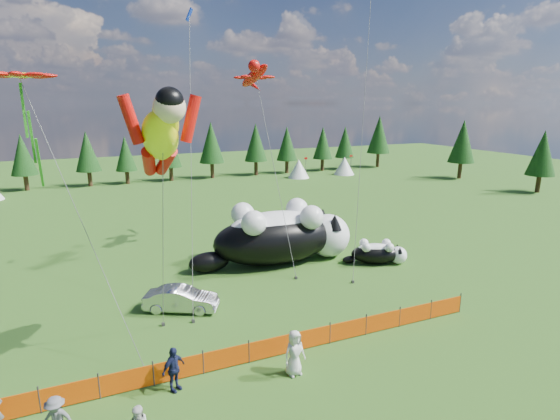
# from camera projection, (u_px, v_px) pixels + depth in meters

# --- Properties ---
(ground) EXTENTS (160.00, 160.00, 0.00)m
(ground) POSITION_uv_depth(u_px,v_px,m) (248.00, 327.00, 22.00)
(ground) COLOR #113D0B
(ground) RESTS_ON ground
(safety_fence) EXTENTS (22.06, 0.06, 1.10)m
(safety_fence) POSITION_uv_depth(u_px,v_px,m) (270.00, 347.00, 19.20)
(safety_fence) COLOR #262626
(safety_fence) RESTS_ON ground
(tree_line) EXTENTS (90.00, 4.00, 8.00)m
(tree_line) POSITION_uv_depth(u_px,v_px,m) (142.00, 154.00, 61.22)
(tree_line) COLOR black
(tree_line) RESTS_ON ground
(festival_tents) EXTENTS (50.00, 3.20, 2.80)m
(festival_tents) POSITION_uv_depth(u_px,v_px,m) (228.00, 173.00, 61.59)
(festival_tents) COLOR white
(festival_tents) RESTS_ON ground
(cat_large) EXTENTS (11.79, 4.46, 4.26)m
(cat_large) POSITION_uv_depth(u_px,v_px,m) (282.00, 235.00, 30.54)
(cat_large) COLOR black
(cat_large) RESTS_ON ground
(cat_small) EXTENTS (4.32, 2.86, 1.65)m
(cat_small) POSITION_uv_depth(u_px,v_px,m) (378.00, 253.00, 30.57)
(cat_small) COLOR black
(cat_small) RESTS_ON ground
(car) EXTENTS (4.16, 3.00, 1.30)m
(car) POSITION_uv_depth(u_px,v_px,m) (181.00, 299.00, 23.62)
(car) COLOR #BBBBC0
(car) RESTS_ON ground
(spectator_c) EXTENTS (1.21, 1.04, 1.84)m
(spectator_c) POSITION_uv_depth(u_px,v_px,m) (174.00, 369.00, 16.92)
(spectator_c) COLOR #161B3D
(spectator_c) RESTS_ON ground
(spectator_e) EXTENTS (1.02, 0.73, 1.96)m
(spectator_e) POSITION_uv_depth(u_px,v_px,m) (294.00, 353.00, 17.93)
(spectator_e) COLOR silver
(spectator_e) RESTS_ON ground
(superhero_kite) EXTENTS (4.76, 6.30, 12.04)m
(superhero_kite) POSITION_uv_depth(u_px,v_px,m) (160.00, 137.00, 16.48)
(superhero_kite) COLOR #FFFB0D
(superhero_kite) RESTS_ON ground
(gecko_kite) EXTENTS (3.29, 9.58, 14.59)m
(gecko_kite) POSITION_uv_depth(u_px,v_px,m) (254.00, 76.00, 30.84)
(gecko_kite) COLOR red
(gecko_kite) RESTS_ON ground
(flower_kite) EXTENTS (5.71, 7.44, 13.74)m
(flower_kite) POSITION_uv_depth(u_px,v_px,m) (20.00, 79.00, 18.95)
(flower_kite) COLOR red
(flower_kite) RESTS_ON ground
(diamond_kite_a) EXTENTS (2.15, 6.46, 16.99)m
(diamond_kite_a) POSITION_uv_depth(u_px,v_px,m) (189.00, 30.00, 24.48)
(diamond_kite_a) COLOR #0B2BB3
(diamond_kite_a) RESTS_ON ground
(diamond_kite_b) EXTENTS (5.43, 6.90, 20.30)m
(diamond_kite_b) POSITION_uv_depth(u_px,v_px,m) (371.00, 1.00, 30.38)
(diamond_kite_b) COLOR #0EAA9E
(diamond_kite_b) RESTS_ON ground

